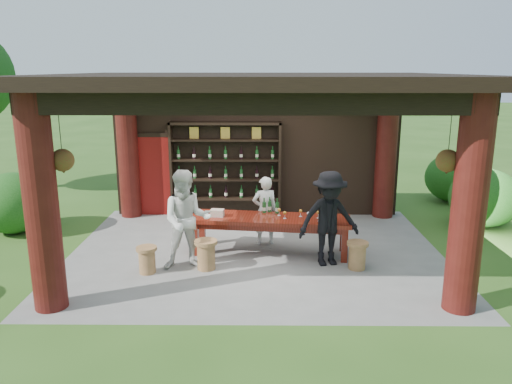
{
  "coord_description": "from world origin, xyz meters",
  "views": [
    {
      "loc": [
        0.09,
        -9.47,
        3.61
      ],
      "look_at": [
        0.0,
        0.4,
        1.15
      ],
      "focal_mm": 35.0,
      "sensor_mm": 36.0,
      "label": 1
    }
  ],
  "objects_px": {
    "tasting_table": "(270,223)",
    "guest_man": "(329,219)",
    "wine_shelf": "(226,170)",
    "stool_near_right": "(357,255)",
    "guest_woman": "(187,220)",
    "host": "(265,210)",
    "stool_near_left": "(206,254)",
    "napkin_basket": "(217,213)",
    "stool_far_left": "(147,259)"
  },
  "relations": [
    {
      "from": "wine_shelf",
      "to": "stool_near_right",
      "type": "relative_size",
      "value": 5.16
    },
    {
      "from": "wine_shelf",
      "to": "napkin_basket",
      "type": "height_order",
      "value": "wine_shelf"
    },
    {
      "from": "wine_shelf",
      "to": "napkin_basket",
      "type": "bearing_deg",
      "value": -90.16
    },
    {
      "from": "wine_shelf",
      "to": "host",
      "type": "bearing_deg",
      "value": -64.07
    },
    {
      "from": "guest_woman",
      "to": "napkin_basket",
      "type": "xyz_separation_m",
      "value": [
        0.48,
        0.81,
        -0.1
      ]
    },
    {
      "from": "guest_man",
      "to": "stool_near_left",
      "type": "bearing_deg",
      "value": 173.74
    },
    {
      "from": "wine_shelf",
      "to": "stool_far_left",
      "type": "distance_m",
      "value": 3.82
    },
    {
      "from": "stool_near_right",
      "to": "guest_woman",
      "type": "xyz_separation_m",
      "value": [
        -3.12,
        0.03,
        0.65
      ]
    },
    {
      "from": "stool_near_right",
      "to": "tasting_table",
      "type": "bearing_deg",
      "value": 153.17
    },
    {
      "from": "tasting_table",
      "to": "stool_near_right",
      "type": "height_order",
      "value": "tasting_table"
    },
    {
      "from": "stool_near_right",
      "to": "guest_woman",
      "type": "relative_size",
      "value": 0.28
    },
    {
      "from": "stool_near_left",
      "to": "napkin_basket",
      "type": "height_order",
      "value": "napkin_basket"
    },
    {
      "from": "stool_far_left",
      "to": "guest_man",
      "type": "distance_m",
      "value": 3.4
    },
    {
      "from": "stool_near_left",
      "to": "stool_near_right",
      "type": "height_order",
      "value": "stool_near_left"
    },
    {
      "from": "wine_shelf",
      "to": "napkin_basket",
      "type": "xyz_separation_m",
      "value": [
        -0.01,
        -2.45,
        -0.36
      ]
    },
    {
      "from": "tasting_table",
      "to": "wine_shelf",
      "type": "bearing_deg",
      "value": 112.78
    },
    {
      "from": "wine_shelf",
      "to": "guest_man",
      "type": "bearing_deg",
      "value": -55.35
    },
    {
      "from": "stool_far_left",
      "to": "wine_shelf",
      "type": "bearing_deg",
      "value": 71.22
    },
    {
      "from": "host",
      "to": "stool_near_right",
      "type": "bearing_deg",
      "value": 128.54
    },
    {
      "from": "wine_shelf",
      "to": "guest_man",
      "type": "distance_m",
      "value": 3.74
    },
    {
      "from": "guest_man",
      "to": "napkin_basket",
      "type": "relative_size",
      "value": 6.89
    },
    {
      "from": "tasting_table",
      "to": "guest_man",
      "type": "relative_size",
      "value": 1.8
    },
    {
      "from": "stool_near_right",
      "to": "guest_man",
      "type": "xyz_separation_m",
      "value": [
        -0.51,
        0.22,
        0.62
      ]
    },
    {
      "from": "host",
      "to": "guest_woman",
      "type": "bearing_deg",
      "value": 30.09
    },
    {
      "from": "tasting_table",
      "to": "host",
      "type": "height_order",
      "value": "host"
    },
    {
      "from": "stool_near_right",
      "to": "guest_man",
      "type": "bearing_deg",
      "value": 156.69
    },
    {
      "from": "host",
      "to": "guest_man",
      "type": "distance_m",
      "value": 1.64
    },
    {
      "from": "stool_near_left",
      "to": "host",
      "type": "height_order",
      "value": "host"
    },
    {
      "from": "wine_shelf",
      "to": "napkin_basket",
      "type": "distance_m",
      "value": 2.48
    },
    {
      "from": "tasting_table",
      "to": "napkin_basket",
      "type": "xyz_separation_m",
      "value": [
        -1.05,
        0.03,
        0.19
      ]
    },
    {
      "from": "stool_near_right",
      "to": "host",
      "type": "relative_size",
      "value": 0.36
    },
    {
      "from": "tasting_table",
      "to": "napkin_basket",
      "type": "distance_m",
      "value": 1.07
    },
    {
      "from": "tasting_table",
      "to": "guest_woman",
      "type": "height_order",
      "value": "guest_woman"
    },
    {
      "from": "stool_near_right",
      "to": "stool_far_left",
      "type": "height_order",
      "value": "stool_near_right"
    },
    {
      "from": "wine_shelf",
      "to": "tasting_table",
      "type": "bearing_deg",
      "value": -67.22
    },
    {
      "from": "host",
      "to": "napkin_basket",
      "type": "height_order",
      "value": "host"
    },
    {
      "from": "tasting_table",
      "to": "napkin_basket",
      "type": "relative_size",
      "value": 12.37
    },
    {
      "from": "stool_near_right",
      "to": "guest_man",
      "type": "distance_m",
      "value": 0.84
    },
    {
      "from": "guest_man",
      "to": "stool_near_right",
      "type": "bearing_deg",
      "value": -36.0
    },
    {
      "from": "wine_shelf",
      "to": "stool_near_left",
      "type": "bearing_deg",
      "value": -92.52
    },
    {
      "from": "wine_shelf",
      "to": "stool_near_left",
      "type": "height_order",
      "value": "wine_shelf"
    },
    {
      "from": "stool_near_left",
      "to": "napkin_basket",
      "type": "bearing_deg",
      "value": 80.9
    },
    {
      "from": "stool_near_right",
      "to": "napkin_basket",
      "type": "xyz_separation_m",
      "value": [
        -2.64,
        0.84,
        0.54
      ]
    },
    {
      "from": "wine_shelf",
      "to": "guest_man",
      "type": "relative_size",
      "value": 1.5
    },
    {
      "from": "stool_far_left",
      "to": "guest_man",
      "type": "relative_size",
      "value": 0.28
    },
    {
      "from": "stool_near_right",
      "to": "stool_near_left",
      "type": "bearing_deg",
      "value": -179.3
    },
    {
      "from": "stool_near_right",
      "to": "napkin_basket",
      "type": "height_order",
      "value": "napkin_basket"
    },
    {
      "from": "tasting_table",
      "to": "guest_man",
      "type": "height_order",
      "value": "guest_man"
    },
    {
      "from": "stool_near_left",
      "to": "tasting_table",
      "type": "bearing_deg",
      "value": 35.19
    },
    {
      "from": "host",
      "to": "guest_woman",
      "type": "height_order",
      "value": "guest_woman"
    }
  ]
}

